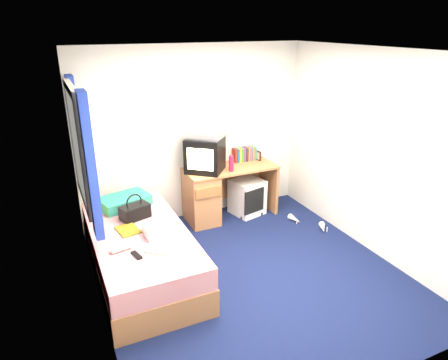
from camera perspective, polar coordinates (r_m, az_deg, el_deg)
name	(u,v)px	position (r m, az deg, el deg)	size (l,w,h in m)	color
ground	(250,274)	(4.63, 3.77, -13.21)	(3.40, 3.40, 0.00)	#0C1438
room_shell	(254,151)	(3.99, 4.28, 4.20)	(3.40, 3.40, 3.40)	white
bed	(141,253)	(4.56, -11.71, -10.23)	(1.01, 2.00, 0.54)	#AE7548
pillow	(124,201)	(5.03, -14.04, -2.95)	(0.58, 0.37, 0.13)	#176497
desk	(212,193)	(5.63, -1.68, -1.81)	(1.30, 0.55, 0.75)	#AE7548
storage_cube	(247,197)	(5.86, 3.33, -2.41)	(0.41, 0.41, 0.52)	white
crt_tv	(205,154)	(5.39, -2.73, 3.66)	(0.64, 0.63, 0.47)	black
vcr	(205,134)	(5.31, -2.77, 6.52)	(0.46, 0.33, 0.09)	#AFAFB1
book_row	(244,154)	(5.84, 2.92, 3.72)	(0.34, 0.13, 0.20)	maroon
picture_frame	(258,156)	(5.89, 4.89, 3.51)	(0.02, 0.12, 0.14)	black
pink_water_bottle	(231,164)	(5.41, 1.03, 2.30)	(0.07, 0.07, 0.21)	#C41B3E
aerosol_can	(223,160)	(5.61, -0.17, 2.87)	(0.05, 0.05, 0.18)	white
handbag	(135,211)	(4.68, -12.62, -4.38)	(0.36, 0.27, 0.30)	black
towel	(160,229)	(4.32, -9.07, -6.96)	(0.33, 0.28, 0.11)	silver
magazine	(128,230)	(4.47, -13.56, -6.96)	(0.21, 0.28, 0.01)	yellow
water_bottle	(121,248)	(4.11, -14.46, -9.33)	(0.07, 0.07, 0.20)	silver
colour_swatch_fan	(155,252)	(4.02, -9.80, -10.14)	(0.22, 0.06, 0.01)	yellow
remote_control	(137,255)	(4.00, -12.39, -10.45)	(0.05, 0.16, 0.02)	black
window_assembly	(81,149)	(4.41, -19.74, 4.22)	(0.11, 1.42, 1.40)	silver
white_heels	(309,224)	(5.69, 11.99, -6.11)	(0.35, 0.61, 0.09)	silver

